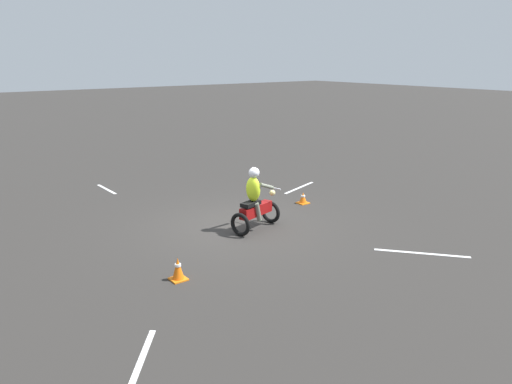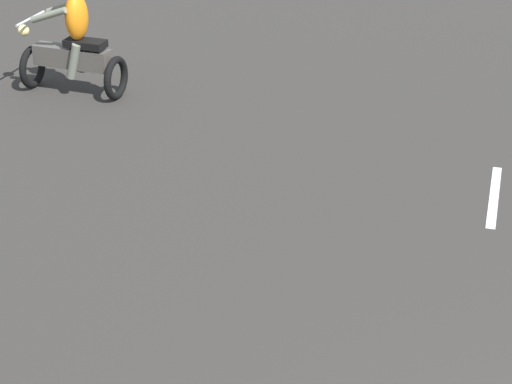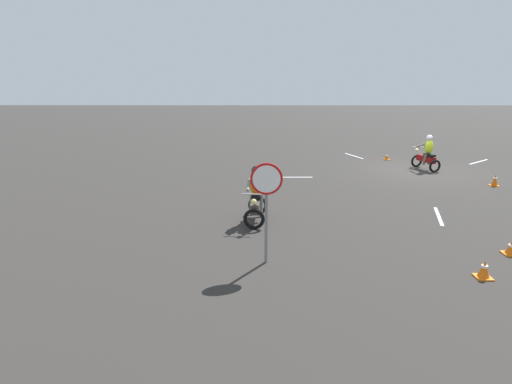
# 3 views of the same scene
# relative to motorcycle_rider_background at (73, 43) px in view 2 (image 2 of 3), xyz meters

# --- Properties ---
(motorcycle_rider_background) EXTENTS (0.75, 1.53, 1.66)m
(motorcycle_rider_background) POSITION_rel_motorcycle_rider_background_xyz_m (0.00, 0.00, 0.00)
(motorcycle_rider_background) COLOR black
(motorcycle_rider_background) RESTS_ON ground
(lane_stripe_e) EXTENTS (1.53, 0.12, 0.01)m
(lane_stripe_e) POSITION_rel_motorcycle_rider_background_xyz_m (-1.66, -5.77, -0.72)
(lane_stripe_e) COLOR silver
(lane_stripe_e) RESTS_ON ground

